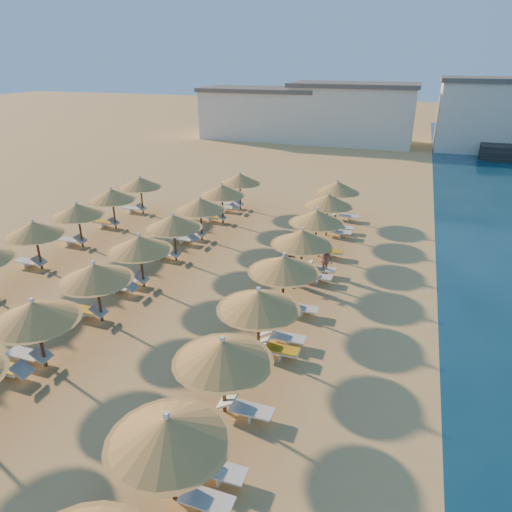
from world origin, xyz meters
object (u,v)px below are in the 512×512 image
at_px(beachgoer_c, 325,260).
at_px(beachgoer_b, 291,268).
at_px(parasol_row_east, 272,282).
at_px(parasol_row_west, 119,258).

distance_m(beachgoer_c, beachgoer_b, 2.16).
xyz_separation_m(parasol_row_east, beachgoer_c, (1.00, 5.79, -1.38)).
bearing_deg(parasol_row_east, beachgoer_c, 80.23).
xyz_separation_m(beachgoer_c, beachgoer_b, (-1.27, -1.74, 0.11)).
height_order(parasol_row_east, beachgoer_c, parasol_row_east).
bearing_deg(parasol_row_west, beachgoer_c, 35.98).
relative_size(parasol_row_east, beachgoer_c, 19.42).
bearing_deg(beachgoer_b, beachgoer_c, 103.49).
height_order(beachgoer_c, beachgoer_b, beachgoer_b).
bearing_deg(beachgoer_c, parasol_row_west, -108.74).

